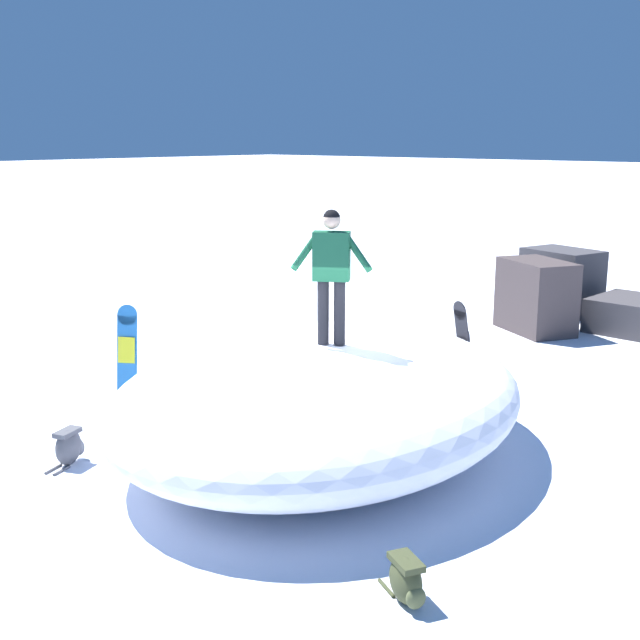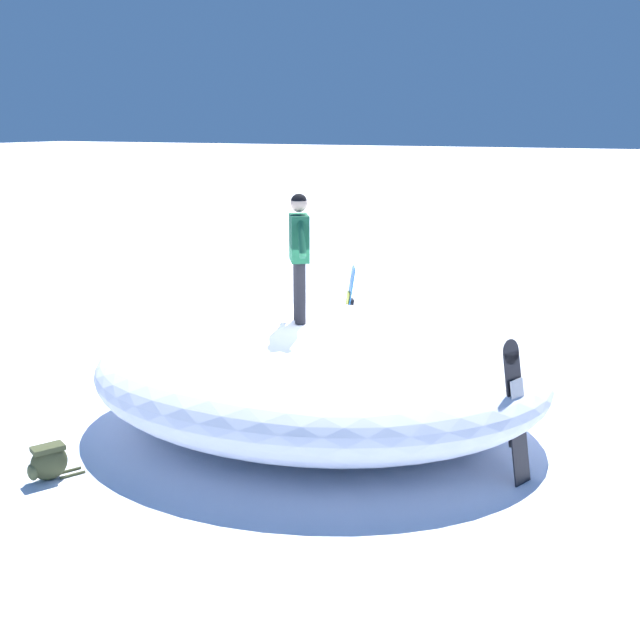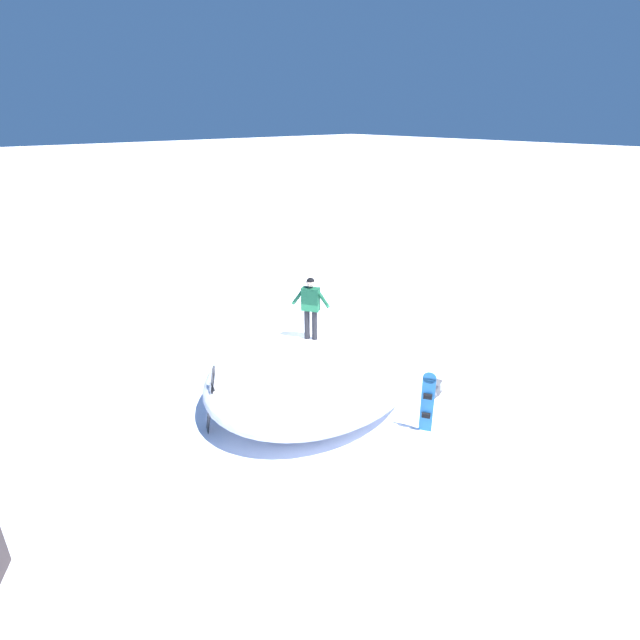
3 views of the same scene
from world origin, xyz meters
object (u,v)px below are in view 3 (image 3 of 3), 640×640
at_px(snowboard_secondary_upright, 211,398).
at_px(backpack_near, 307,333).
at_px(snowboard_primary_upright, 427,402).
at_px(snowboarder_standing, 311,303).
at_px(backpack_far, 436,389).

xyz_separation_m(snowboard_secondary_upright, backpack_near, (-4.82, -2.37, -0.64)).
bearing_deg(backpack_near, snowboard_primary_upright, 77.90).
relative_size(snowboard_secondary_upright, backpack_near, 2.57).
bearing_deg(snowboard_primary_upright, backpack_near, -102.10).
xyz_separation_m(snowboarder_standing, snowboard_secondary_upright, (2.85, -0.17, -1.64)).
distance_m(backpack_near, backpack_far, 4.96).
xyz_separation_m(snowboarder_standing, snowboard_primary_upright, (-0.74, 3.19, -1.63)).
height_order(snowboard_primary_upright, backpack_near, snowboard_primary_upright).
bearing_deg(snowboard_secondary_upright, backpack_far, 152.99).
height_order(snowboarder_standing, snowboard_secondary_upright, snowboarder_standing).
bearing_deg(backpack_near, snowboard_secondary_upright, 26.19).
relative_size(snowboard_primary_upright, backpack_far, 2.63).
bearing_deg(snowboard_secondary_upright, backpack_near, -153.81).
relative_size(snowboarder_standing, backpack_near, 2.53).
bearing_deg(snowboard_primary_upright, backpack_far, -152.01).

